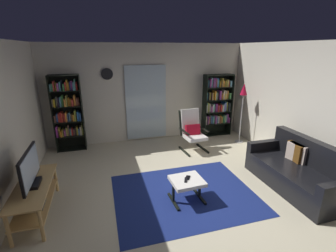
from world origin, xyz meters
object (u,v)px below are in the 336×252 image
(wall_clock, at_px, (107,74))
(bookshelf_near_sofa, at_px, (217,103))
(tv_remote, at_px, (186,180))
(floor_lamp_by_shelf, at_px, (243,96))
(television, at_px, (30,170))
(ottoman, at_px, (187,183))
(tv_stand, at_px, (35,196))
(cell_phone, at_px, (188,178))
(bookshelf_near_tv, at_px, (68,111))
(leather_sofa, at_px, (298,171))
(lounge_armchair, at_px, (192,129))

(wall_clock, bearing_deg, bookshelf_near_sofa, -2.73)
(tv_remote, bearing_deg, floor_lamp_by_shelf, 64.94)
(television, bearing_deg, ottoman, -6.99)
(floor_lamp_by_shelf, distance_m, wall_clock, 3.53)
(tv_stand, bearing_deg, tv_remote, -7.18)
(cell_phone, height_order, floor_lamp_by_shelf, floor_lamp_by_shelf)
(bookshelf_near_sofa, relative_size, ottoman, 3.24)
(bookshelf_near_tv, xyz_separation_m, floor_lamp_by_shelf, (4.38, -0.74, 0.29))
(bookshelf_near_tv, bearing_deg, tv_stand, -96.15)
(cell_phone, bearing_deg, tv_remote, -99.91)
(bookshelf_near_sofa, xyz_separation_m, tv_remote, (-2.00, -2.89, -0.55))
(cell_phone, bearing_deg, bookshelf_near_sofa, 87.42)
(leather_sofa, relative_size, cell_phone, 13.24)
(bookshelf_near_sofa, bearing_deg, cell_phone, -124.55)
(lounge_armchair, distance_m, floor_lamp_by_shelf, 1.63)
(bookshelf_near_sofa, height_order, floor_lamp_by_shelf, bookshelf_near_sofa)
(tv_stand, bearing_deg, ottoman, -6.45)
(lounge_armchair, height_order, ottoman, lounge_armchair)
(television, xyz_separation_m, floor_lamp_by_shelf, (4.65, 1.82, 0.52))
(ottoman, relative_size, floor_lamp_by_shelf, 0.34)
(television, distance_m, bookshelf_near_tv, 2.59)
(television, bearing_deg, leather_sofa, -5.77)
(floor_lamp_by_shelf, bearing_deg, ottoman, -137.68)
(leather_sofa, distance_m, wall_clock, 4.74)
(television, xyz_separation_m, cell_phone, (2.37, -0.25, -0.37))
(lounge_armchair, height_order, cell_phone, lounge_armchair)
(tv_stand, relative_size, leather_sofa, 0.72)
(leather_sofa, xyz_separation_m, ottoman, (-2.12, 0.16, 0.01))
(leather_sofa, relative_size, tv_remote, 12.87)
(bookshelf_near_sofa, distance_m, cell_phone, 3.47)
(television, bearing_deg, bookshelf_near_sofa, 30.86)
(wall_clock, bearing_deg, floor_lamp_by_shelf, -14.90)
(lounge_armchair, bearing_deg, cell_phone, -113.44)
(floor_lamp_by_shelf, bearing_deg, bookshelf_near_sofa, 114.74)
(bookshelf_near_tv, height_order, tv_remote, bookshelf_near_tv)
(bookshelf_near_tv, xyz_separation_m, ottoman, (2.06, -2.85, -0.67))
(television, height_order, wall_clock, wall_clock)
(bookshelf_near_tv, distance_m, floor_lamp_by_shelf, 4.45)
(bookshelf_near_tv, distance_m, ottoman, 3.58)
(cell_phone, bearing_deg, bookshelf_near_tv, 158.59)
(tv_remote, bearing_deg, ottoman, 61.36)
(bookshelf_near_sofa, relative_size, cell_phone, 12.65)
(leather_sofa, height_order, wall_clock, wall_clock)
(floor_lamp_by_shelf, bearing_deg, bookshelf_near_tv, 170.39)
(lounge_armchair, height_order, wall_clock, wall_clock)
(floor_lamp_by_shelf, xyz_separation_m, wall_clock, (-3.37, 0.90, 0.56))
(bookshelf_near_tv, relative_size, bookshelf_near_sofa, 1.06)
(tv_stand, distance_m, lounge_armchair, 3.66)
(ottoman, distance_m, tv_remote, 0.09)
(television, distance_m, leather_sofa, 4.50)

